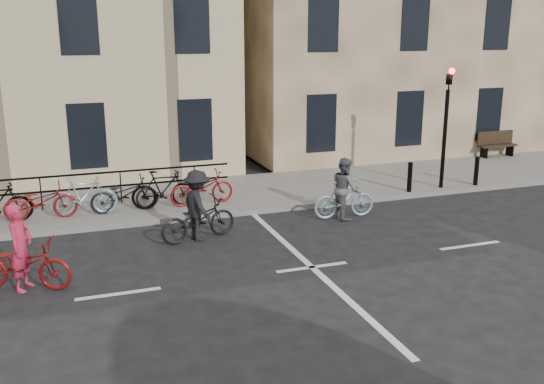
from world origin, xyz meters
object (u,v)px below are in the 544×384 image
object	(u,v)px
cyclist_pink	(22,260)
traffic_light	(446,113)
cyclist_grey	(345,194)
cyclist_dark	(198,213)
bench	(496,143)

from	to	relation	value
cyclist_pink	traffic_light	bearing A→B (deg)	-51.00
cyclist_grey	cyclist_dark	distance (m)	4.08
bench	cyclist_dark	size ratio (longest dim) A/B	0.79
bench	cyclist_pink	size ratio (longest dim) A/B	0.79
cyclist_dark	cyclist_grey	bearing A→B (deg)	-98.21
cyclist_pink	cyclist_dark	xyz separation A→B (m)	(3.82, 1.69, 0.08)
bench	cyclist_dark	distance (m)	13.87
bench	traffic_light	bearing A→B (deg)	-144.75
cyclist_pink	cyclist_grey	xyz separation A→B (m)	(7.88, 2.10, 0.07)
cyclist_grey	traffic_light	bearing A→B (deg)	-67.41
bench	cyclist_dark	world-z (taller)	cyclist_dark
traffic_light	cyclist_dark	xyz separation A→B (m)	(-8.06, -1.80, -1.78)
cyclist_pink	cyclist_grey	distance (m)	8.15
bench	cyclist_pink	xyz separation A→B (m)	(-16.68, -6.88, -0.08)
traffic_light	cyclist_pink	bearing A→B (deg)	-163.65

